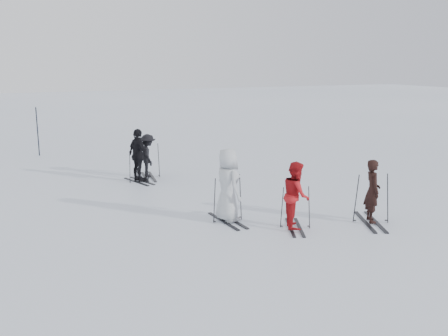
% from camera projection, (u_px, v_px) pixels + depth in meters
% --- Properties ---
extents(ground, '(120.00, 120.00, 0.00)m').
position_uv_depth(ground, '(238.00, 208.00, 14.54)').
color(ground, silver).
rests_on(ground, ground).
extents(skier_near_dark, '(0.61, 0.72, 1.67)m').
position_uv_depth(skier_near_dark, '(372.00, 192.00, 13.08)').
color(skier_near_dark, black).
rests_on(skier_near_dark, ground).
extents(skier_red, '(0.92, 1.02, 1.70)m').
position_uv_depth(skier_red, '(296.00, 196.00, 12.64)').
color(skier_red, '#AB1317').
rests_on(skier_red, ground).
extents(skier_grey, '(0.68, 0.99, 1.94)m').
position_uv_depth(skier_grey, '(228.00, 186.00, 13.16)').
color(skier_grey, '#B1B7BB').
rests_on(skier_grey, ground).
extents(skier_uphill_left, '(0.76, 1.17, 1.86)m').
position_uv_depth(skier_uphill_left, '(138.00, 156.00, 17.52)').
color(skier_uphill_left, black).
rests_on(skier_uphill_left, ground).
extents(skier_uphill_far, '(0.72, 1.09, 1.57)m').
position_uv_depth(skier_uphill_far, '(148.00, 156.00, 18.21)').
color(skier_uphill_far, black).
rests_on(skier_uphill_far, ground).
extents(skis_near_dark, '(2.11, 1.64, 1.36)m').
position_uv_depth(skis_near_dark, '(372.00, 198.00, 13.11)').
color(skis_near_dark, black).
rests_on(skis_near_dark, ground).
extents(skis_red, '(1.75, 1.38, 1.13)m').
position_uv_depth(skis_red, '(296.00, 207.00, 12.70)').
color(skis_red, black).
rests_on(skis_red, ground).
extents(skis_grey, '(1.80, 1.03, 1.28)m').
position_uv_depth(skis_grey, '(228.00, 198.00, 13.23)').
color(skis_grey, black).
rests_on(skis_grey, ground).
extents(skis_uphill_left, '(1.80, 1.30, 1.18)m').
position_uv_depth(skis_uphill_left, '(139.00, 165.00, 17.60)').
color(skis_uphill_left, black).
rests_on(skis_uphill_left, ground).
extents(skis_uphill_far, '(1.86, 1.16, 1.28)m').
position_uv_depth(skis_uphill_far, '(148.00, 160.00, 18.25)').
color(skis_uphill_far, black).
rests_on(skis_uphill_far, ground).
extents(piste_marker, '(0.05, 0.05, 2.19)m').
position_uv_depth(piste_marker, '(38.00, 132.00, 22.38)').
color(piste_marker, black).
rests_on(piste_marker, ground).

